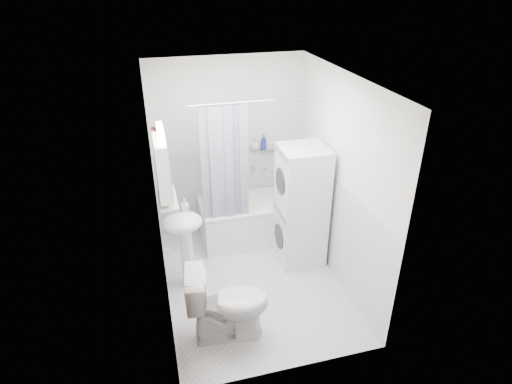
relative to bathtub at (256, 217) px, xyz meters
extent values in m
plane|color=silver|center=(-0.28, -0.92, -0.31)|extent=(2.60, 2.60, 0.00)
plane|color=white|center=(-0.28, 0.38, 0.89)|extent=(2.00, 0.00, 2.00)
plane|color=white|center=(-0.28, -2.22, 0.89)|extent=(2.00, 0.00, 2.00)
plane|color=white|center=(-1.28, -0.92, 0.89)|extent=(0.00, 2.60, 2.60)
plane|color=white|center=(0.72, -0.92, 0.89)|extent=(0.00, 2.60, 2.60)
plane|color=white|center=(-0.28, -0.92, 2.09)|extent=(2.60, 2.60, 0.00)
plane|color=white|center=(-0.28, 0.37, 0.29)|extent=(1.98, 0.00, 1.98)
plane|color=white|center=(-1.27, -0.92, 0.29)|extent=(0.00, 2.58, 2.58)
plane|color=white|center=(0.71, -0.92, 0.29)|extent=(0.00, 2.58, 2.58)
plane|color=brown|center=(-1.26, -1.80, 0.69)|extent=(0.00, 2.00, 2.00)
cylinder|color=silver|center=(-1.23, -1.47, 0.69)|extent=(0.04, 0.04, 0.04)
cube|color=white|center=(0.00, 0.00, -0.04)|extent=(1.47, 0.69, 0.54)
cube|color=white|center=(0.00, 0.00, 0.24)|extent=(1.49, 0.71, 0.03)
cube|color=silver|center=(0.00, 0.00, 0.13)|extent=(1.29, 0.51, 0.20)
cylinder|color=silver|center=(0.20, 0.33, 0.58)|extent=(0.04, 0.12, 0.04)
cylinder|color=silver|center=(0.00, -0.29, 1.69)|extent=(1.67, 0.02, 0.02)
cube|color=#15214A|center=(-0.68, -0.29, 0.94)|extent=(0.10, 0.02, 1.45)
cube|color=#15214A|center=(-0.59, -0.29, 0.94)|extent=(0.10, 0.02, 1.45)
cube|color=#15214A|center=(-0.50, -0.29, 0.94)|extent=(0.10, 0.02, 1.45)
cube|color=#15214A|center=(-0.41, -0.29, 0.94)|extent=(0.10, 0.02, 1.45)
cube|color=#15214A|center=(-0.32, -0.29, 0.94)|extent=(0.10, 0.02, 1.45)
cube|color=#15214A|center=(-0.23, -0.29, 0.94)|extent=(0.10, 0.02, 1.45)
ellipsoid|color=white|center=(-1.04, -0.76, 0.54)|extent=(0.44, 0.37, 0.20)
cylinder|color=white|center=(-1.02, -0.76, 0.06)|extent=(0.14, 0.14, 0.75)
cylinder|color=silver|center=(-1.06, -0.62, 0.66)|extent=(0.03, 0.03, 0.14)
cylinder|color=silver|center=(-1.06, -0.66, 0.72)|extent=(0.02, 0.10, 0.02)
cube|color=white|center=(-1.19, -0.82, 1.24)|extent=(0.12, 0.50, 0.60)
cube|color=white|center=(-1.13, -0.82, 1.24)|extent=(0.01, 0.47, 0.57)
cube|color=#FFEABF|center=(-1.17, -0.82, 1.62)|extent=(0.06, 0.45, 0.06)
cube|color=silver|center=(-1.17, -0.82, 0.89)|extent=(0.18, 0.54, 0.02)
cube|color=silver|center=(0.25, 0.32, 0.84)|extent=(0.22, 0.06, 0.02)
cube|color=#4E121B|center=(-1.22, -0.17, 0.99)|extent=(0.05, 0.34, 0.80)
cube|color=#4E121B|center=(-1.19, -0.17, 1.36)|extent=(0.03, 0.30, 0.08)
cylinder|color=silver|center=(-1.23, -0.17, 1.40)|extent=(0.02, 0.04, 0.02)
cube|color=white|center=(0.40, -0.61, 0.07)|extent=(0.54, 0.54, 0.76)
cylinder|color=#2D2D33|center=(0.13, -0.61, 0.06)|extent=(0.02, 0.32, 0.32)
cube|color=gray|center=(0.13, -0.61, 0.40)|extent=(0.02, 0.48, 0.08)
cube|color=white|center=(0.40, -0.61, 0.83)|extent=(0.54, 0.54, 0.76)
cylinder|color=#2D2D33|center=(0.13, -0.61, 0.82)|extent=(0.02, 0.32, 0.32)
cube|color=gray|center=(0.13, -0.61, 1.16)|extent=(0.02, 0.48, 0.08)
imported|color=white|center=(-0.73, -1.65, 0.08)|extent=(0.86, 0.55, 0.79)
imported|color=gray|center=(-0.99, -0.67, 0.64)|extent=(0.08, 0.17, 0.08)
imported|color=gray|center=(-1.17, -0.97, 0.93)|extent=(0.07, 0.18, 0.07)
imported|color=gray|center=(-1.17, -0.70, 0.95)|extent=(0.10, 0.09, 0.10)
imported|color=gray|center=(0.07, 0.32, 0.91)|extent=(0.13, 0.17, 0.13)
imported|color=#253395|center=(0.19, 0.32, 0.89)|extent=(0.08, 0.21, 0.08)
camera|label=1|loc=(-1.29, -4.81, 3.00)|focal=30.00mm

